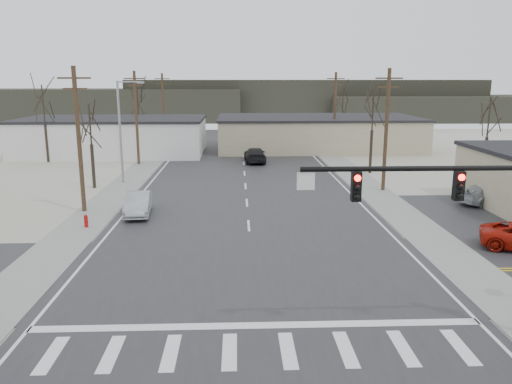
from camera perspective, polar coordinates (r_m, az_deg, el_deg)
ground at (r=24.21m, az=-0.40°, el=-9.36°), size 140.00×140.00×0.00m
main_road at (r=38.51m, az=-1.08°, el=-0.90°), size 18.00×110.00×0.05m
cross_road at (r=24.20m, az=-0.40°, el=-9.32°), size 90.00×10.00×0.04m
sidewalk_left at (r=44.50m, az=-14.99°, el=0.54°), size 3.00×90.00×0.06m
sidewalk_right at (r=44.82m, az=12.47°, el=0.76°), size 3.00×90.00×0.06m
traffic_signal_mast at (r=18.87m, az=24.95°, el=-2.08°), size 8.95×0.43×7.20m
fire_hydrant at (r=33.03m, az=-18.86°, el=-3.15°), size 0.24×0.24×0.87m
building_left_far at (r=64.63m, az=-15.94°, el=6.18°), size 22.30×12.30×4.50m
building_right_far at (r=67.63m, az=7.00°, el=6.75°), size 26.30×14.30×4.30m
upole_left_b at (r=36.29m, az=-19.60°, el=5.87°), size 2.20×0.30×10.00m
upole_left_c at (r=55.62m, az=-13.51°, el=8.40°), size 2.20×0.30×10.00m
upole_left_d at (r=75.30m, az=-10.56°, el=9.58°), size 2.20×0.30×10.00m
upole_right_a at (r=42.39m, az=14.67°, el=7.08°), size 2.20×0.30×10.00m
upole_right_b at (r=63.71m, az=8.99°, el=9.10°), size 2.20×0.30×10.00m
streetlight_main at (r=45.73m, az=-15.05°, el=7.27°), size 2.40×0.25×9.00m
tree_left_near at (r=44.34m, az=-18.42°, el=7.08°), size 3.30×3.30×7.35m
tree_right_mid at (r=50.28m, az=13.21°, el=8.79°), size 3.74×3.74×8.33m
tree_left_far at (r=69.76m, az=-13.37°, el=10.09°), size 3.96×3.96×8.82m
tree_right_far at (r=76.13m, az=9.89°, el=9.91°), size 3.52×3.52×7.84m
tree_lot at (r=49.99m, az=25.06°, el=7.52°), size 3.52×3.52×7.84m
tree_left_mid at (r=60.38m, az=-23.13°, el=9.06°), size 3.96×3.96×8.82m
hill_left at (r=119.59m, az=-19.09°, el=9.38°), size 70.00×18.00×7.00m
hill_center at (r=119.54m, az=5.48°, el=10.49°), size 80.00×18.00×9.00m
hill_right at (r=123.47m, az=22.37°, el=8.86°), size 60.00×18.00×5.50m
sedan_crossing at (r=35.08m, az=-13.31°, el=-1.31°), size 2.03×4.70×1.51m
car_far_a at (r=55.92m, az=-0.12°, el=4.26°), size 2.45×5.62×1.61m
car_far_b at (r=72.66m, az=-7.18°, el=5.97°), size 2.19×3.82×1.23m
car_parked_silver at (r=40.90m, az=25.06°, el=-0.26°), size 5.33×3.46×1.44m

